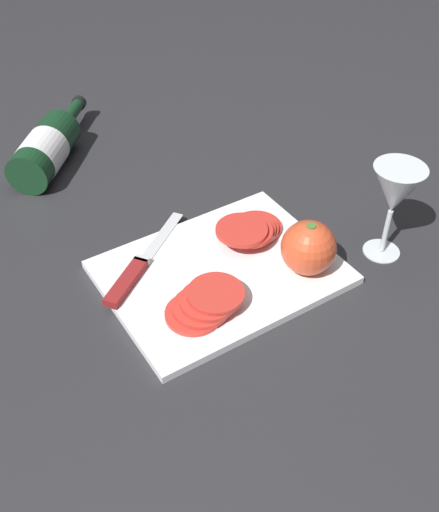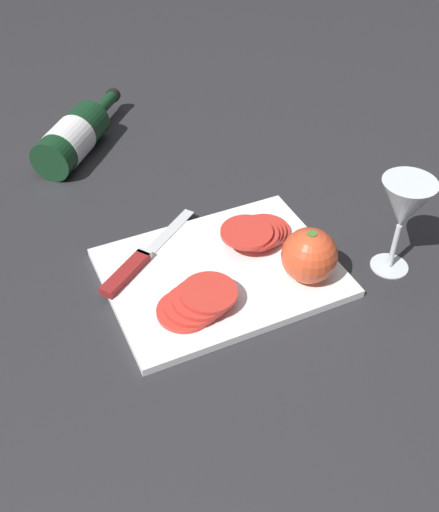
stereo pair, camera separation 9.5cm
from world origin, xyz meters
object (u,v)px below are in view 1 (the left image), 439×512
(wine_bottle, at_px, (46,149))
(tomato_slice_stack_far, at_px, (205,303))
(tomato_slice_stack_near, at_px, (250,229))
(whole_tomato, at_px, (308,248))
(wine_glass, at_px, (395,193))
(knife, at_px, (132,274))

(wine_bottle, bearing_deg, tomato_slice_stack_far, 95.62)
(tomato_slice_stack_near, bearing_deg, whole_tomato, 105.65)
(wine_glass, height_order, knife, wine_glass)
(tomato_slice_stack_far, bearing_deg, knife, -63.76)
(wine_bottle, bearing_deg, tomato_slice_stack_near, 116.26)
(wine_glass, xyz_separation_m, tomato_slice_stack_near, (0.18, -0.14, -0.09))
(wine_bottle, height_order, whole_tomato, whole_tomato)
(wine_glass, height_order, whole_tomato, wine_glass)
(wine_bottle, relative_size, tomato_slice_stack_near, 1.97)
(whole_tomato, distance_m, tomato_slice_stack_near, 0.12)
(wine_bottle, relative_size, tomato_slice_stack_far, 2.08)
(wine_bottle, xyz_separation_m, wine_glass, (-0.38, 0.56, 0.08))
(wine_glass, bearing_deg, tomato_slice_stack_near, -38.14)
(tomato_slice_stack_far, bearing_deg, whole_tomato, 177.13)
(wine_bottle, relative_size, whole_tomato, 2.95)
(whole_tomato, relative_size, tomato_slice_stack_far, 0.71)
(knife, bearing_deg, wine_bottle, 52.73)
(tomato_slice_stack_near, distance_m, tomato_slice_stack_far, 0.19)
(wine_glass, distance_m, tomato_slice_stack_near, 0.24)
(wine_bottle, distance_m, whole_tomato, 0.58)
(whole_tomato, bearing_deg, tomato_slice_stack_near, -74.35)
(wine_bottle, height_order, wine_glass, wine_glass)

